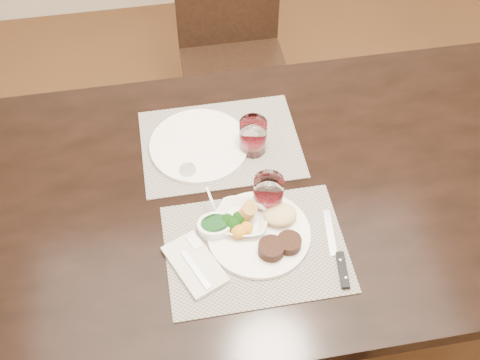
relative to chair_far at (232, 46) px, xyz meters
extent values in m
plane|color=#422815|center=(0.00, -0.93, -0.50)|extent=(4.50, 4.50, 0.00)
cube|color=black|center=(0.00, -0.93, 0.22)|extent=(2.00, 1.00, 0.05)
cube|color=black|center=(-0.92, -0.51, -0.15)|extent=(0.08, 0.08, 0.70)
cube|color=black|center=(0.00, -0.08, -0.07)|extent=(0.42, 0.42, 0.04)
cube|color=black|center=(-0.18, -0.26, -0.30)|extent=(0.04, 0.04, 0.41)
cube|color=black|center=(0.18, -0.26, -0.30)|extent=(0.04, 0.04, 0.41)
cube|color=black|center=(-0.18, 0.10, -0.30)|extent=(0.04, 0.04, 0.41)
cube|color=black|center=(0.18, 0.10, -0.30)|extent=(0.04, 0.04, 0.41)
cube|color=gray|center=(-0.12, -1.12, 0.25)|extent=(0.46, 0.34, 0.00)
cube|color=gray|center=(-0.16, -0.75, 0.25)|extent=(0.46, 0.34, 0.00)
cylinder|color=white|center=(-0.11, -1.08, 0.26)|extent=(0.27, 0.27, 0.01)
cylinder|color=black|center=(-0.09, -1.14, 0.28)|extent=(0.07, 0.07, 0.03)
cylinder|color=black|center=(-0.04, -1.14, 0.28)|extent=(0.06, 0.06, 0.03)
ellipsoid|color=tan|center=(-0.04, -1.05, 0.28)|extent=(0.09, 0.08, 0.04)
ellipsoid|color=#103D0B|center=(-0.17, -1.06, 0.28)|extent=(0.04, 0.04, 0.03)
ellipsoid|color=orange|center=(-0.16, -1.08, 0.28)|extent=(0.04, 0.04, 0.03)
cube|color=silver|center=(-0.28, -1.15, 0.26)|extent=(0.16, 0.20, 0.01)
cube|color=silver|center=(-0.28, -1.17, 0.27)|extent=(0.06, 0.12, 0.01)
cube|color=silver|center=(-0.28, -1.08, 0.27)|extent=(0.04, 0.05, 0.00)
cube|color=silver|center=(0.08, -1.11, 0.25)|extent=(0.04, 0.14, 0.00)
cube|color=black|center=(0.08, -1.22, 0.26)|extent=(0.03, 0.10, 0.01)
imported|color=white|center=(-0.14, -1.04, 0.27)|extent=(0.16, 0.16, 0.03)
cylinder|color=gold|center=(-0.14, -1.04, 0.29)|extent=(0.04, 0.05, 0.04)
cylinder|color=white|center=(-0.22, -1.05, 0.27)|extent=(0.09, 0.09, 0.04)
cylinder|color=#0D3C13|center=(-0.22, -1.05, 0.28)|extent=(0.08, 0.08, 0.01)
cube|color=silver|center=(-0.22, -0.99, 0.30)|extent=(0.01, 0.06, 0.04)
cylinder|color=white|center=(-0.07, -1.00, 0.31)|extent=(0.08, 0.08, 0.11)
cylinder|color=#330408|center=(-0.07, -1.00, 0.26)|extent=(0.07, 0.07, 0.03)
cylinder|color=white|center=(-0.22, -0.75, 0.26)|extent=(0.29, 0.29, 0.01)
cylinder|color=white|center=(-0.07, -0.78, 0.30)|extent=(0.08, 0.08, 0.11)
cylinder|color=#330408|center=(-0.07, -0.78, 0.26)|extent=(0.07, 0.07, 0.03)
cylinder|color=white|center=(-0.26, -0.84, 0.26)|extent=(0.05, 0.05, 0.02)
cylinder|color=white|center=(-0.26, -0.84, 0.25)|extent=(0.04, 0.04, 0.01)
camera|label=1|loc=(-0.30, -1.93, 1.56)|focal=45.00mm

